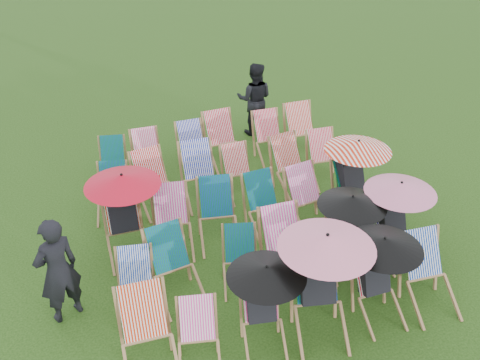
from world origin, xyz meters
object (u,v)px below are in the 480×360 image
object	(u,v)px
deckchair_29	(304,132)
person_left	(58,270)
deckchair_0	(148,339)
person_rear	(255,99)
deckchair_5	(431,276)

from	to	relation	value
deckchair_29	person_left	bearing A→B (deg)	-147.58
deckchair_0	deckchair_29	world-z (taller)	deckchair_0
person_left	person_rear	size ratio (longest dim) A/B	0.99
deckchair_0	person_rear	size ratio (longest dim) A/B	0.62
person_left	deckchair_29	bearing A→B (deg)	-173.01
deckchair_5	person_left	world-z (taller)	person_left
deckchair_29	deckchair_0	bearing A→B (deg)	-132.49
deckchair_0	person_left	distance (m)	1.57
deckchair_0	person_left	world-z (taller)	person_left
person_left	person_rear	distance (m)	6.10
deckchair_0	deckchair_5	world-z (taller)	deckchair_0
deckchair_5	person_rear	size ratio (longest dim) A/B	0.61
deckchair_0	deckchair_29	distance (m)	5.90
deckchair_0	person_rear	distance (m)	6.52
deckchair_29	deckchair_5	bearing A→B (deg)	-91.65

